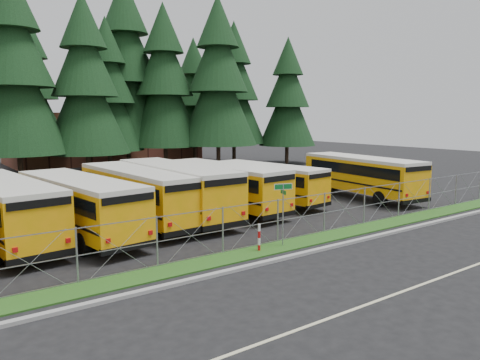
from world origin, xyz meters
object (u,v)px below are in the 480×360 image
Objects in this scene: bus_5 at (220,187)px; bus_6 at (264,184)px; bus_2 at (76,207)px; bus_4 at (173,191)px; bus_east at (358,177)px; street_sign at (283,201)px; bus_3 at (136,196)px; bus_1 at (2,212)px; striped_bollard at (259,238)px.

bus_5 reaches higher than bus_6.
bus_4 reaches higher than bus_2.
bus_2 is 1.01× the size of bus_5.
street_sign is at bearing -147.52° from bus_east.
bus_4 is at bearing -2.10° from bus_3.
bus_4 reaches higher than bus_3.
bus_1 is 3.17m from bus_2.
bus_3 reaches higher than street_sign.
bus_1 reaches higher than bus_5.
bus_3 reaches higher than striped_bollard.
bus_east is (19.25, -0.75, 0.01)m from bus_2.
bus_3 is at bearing 175.12° from bus_6.
bus_3 is 1.04× the size of bus_5.
bus_4 is 1.18× the size of bus_6.
street_sign is at bearing 0.09° from striped_bollard.
bus_4 is 13.69m from bus_east.
bus_east is at bearing -9.52° from bus_1.
bus_6 is 3.49× the size of street_sign.
bus_east is at bearing -7.50° from bus_4.
bus_6 is 0.89× the size of bus_east.
bus_1 is 9.28× the size of striped_bollard.
striped_bollard is (2.01, -8.06, -0.87)m from bus_3.
bus_east reaches higher than striped_bollard.
bus_east is (10.36, -1.82, 0.02)m from bus_5.
striped_bollard is at bearing -117.81° from bus_5.
street_sign is (-2.10, -8.12, 0.61)m from bus_5.
bus_5 is 3.68m from bus_6.
bus_1 reaches higher than bus_east.
bus_east is at bearing 24.56° from striped_bollard.
bus_5 is 1.10× the size of bus_6.
street_sign is (6.78, -7.05, 0.60)m from bus_2.
bus_2 is (3.06, -0.80, -0.03)m from bus_1.
bus_1 is 11.95m from bus_5.
striped_bollard is (-3.43, -8.13, -0.82)m from bus_5.
bus_3 is at bearing -3.72° from bus_1.
bus_3 is 8.36m from striped_bollard.
bus_3 is 8.74m from street_sign.
bus_1 reaches higher than striped_bollard.
bus_3 is (3.45, 1.01, 0.04)m from bus_2.
street_sign is (-5.77, -8.45, 0.75)m from bus_6.
bus_2 is at bearing 179.02° from bus_6.
bus_6 is at bearing -3.34° from bus_1.
bus_4 is at bearing 88.42° from striped_bollard.
bus_2 is 8.95m from bus_5.
bus_1 reaches higher than street_sign.
bus_6 is (15.61, 0.60, -0.17)m from bus_1.
bus_1 is at bearing 176.34° from bus_5.
bus_1 is at bearing 174.85° from bus_6.
bus_2 is at bearing -178.08° from bus_5.
street_sign is 1.95m from striped_bollard.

